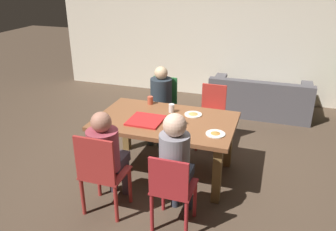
{
  "coord_description": "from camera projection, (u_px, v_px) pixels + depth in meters",
  "views": [
    {
      "loc": [
        1.25,
        -3.69,
        2.5
      ],
      "look_at": [
        0.0,
        0.1,
        0.77
      ],
      "focal_mm": 36.56,
      "sensor_mm": 36.0,
      "label": 1
    }
  ],
  "objects": [
    {
      "name": "ground_plane",
      "position": [
        166.0,
        171.0,
        4.57
      ],
      "size": [
        20.0,
        20.0,
        0.0
      ],
      "primitive_type": "plane",
      "color": "#4D3C2D"
    },
    {
      "name": "back_wall",
      "position": [
        217.0,
        24.0,
        6.77
      ],
      "size": [
        6.77,
        0.12,
        2.96
      ],
      "primitive_type": "cube",
      "color": "silver",
      "rests_on": "ground"
    },
    {
      "name": "dining_table",
      "position": [
        166.0,
        127.0,
        4.31
      ],
      "size": [
        1.73,
        1.06,
        0.76
      ],
      "color": "brown",
      "rests_on": "ground"
    },
    {
      "name": "chair_0",
      "position": [
        172.0,
        189.0,
        3.38
      ],
      "size": [
        0.41,
        0.41,
        0.88
      ],
      "color": "#AB262A",
      "rests_on": "ground"
    },
    {
      "name": "person_0",
      "position": [
        176.0,
        160.0,
        3.4
      ],
      "size": [
        0.3,
        0.49,
        1.27
      ],
      "color": "#333746",
      "rests_on": "ground"
    },
    {
      "name": "chair_1",
      "position": [
        163.0,
        105.0,
        5.37
      ],
      "size": [
        0.4,
        0.42,
        0.95
      ],
      "color": "#246A32",
      "rests_on": "ground"
    },
    {
      "name": "person_1",
      "position": [
        160.0,
        98.0,
        5.17
      ],
      "size": [
        0.33,
        0.49,
        1.17
      ],
      "color": "#334045",
      "rests_on": "ground"
    },
    {
      "name": "chair_2",
      "position": [
        101.0,
        172.0,
        3.59
      ],
      "size": [
        0.46,
        0.41,
        0.97
      ],
      "color": "#AB2D2A",
      "rests_on": "ground"
    },
    {
      "name": "person_2",
      "position": [
        106.0,
        151.0,
        3.66
      ],
      "size": [
        0.34,
        0.53,
        1.17
      ],
      "color": "#3F353E",
      "rests_on": "ground"
    },
    {
      "name": "chair_3",
      "position": [
        212.0,
        113.0,
        5.1
      ],
      "size": [
        0.38,
        0.42,
        0.92
      ],
      "color": "#B73028",
      "rests_on": "ground"
    },
    {
      "name": "pizza_box_0",
      "position": [
        146.0,
        120.0,
        4.21
      ],
      "size": [
        0.41,
        0.41,
        0.02
      ],
      "color": "red",
      "rests_on": "dining_table"
    },
    {
      "name": "plate_0",
      "position": [
        215.0,
        134.0,
        3.88
      ],
      "size": [
        0.22,
        0.22,
        0.03
      ],
      "color": "white",
      "rests_on": "dining_table"
    },
    {
      "name": "plate_1",
      "position": [
        193.0,
        114.0,
        4.39
      ],
      "size": [
        0.22,
        0.22,
        0.03
      ],
      "color": "white",
      "rests_on": "dining_table"
    },
    {
      "name": "drinking_glass_0",
      "position": [
        180.0,
        120.0,
        4.08
      ],
      "size": [
        0.06,
        0.06,
        0.13
      ],
      "primitive_type": "cylinder",
      "color": "#E5C860",
      "rests_on": "dining_table"
    },
    {
      "name": "drinking_glass_1",
      "position": [
        150.0,
        100.0,
        4.73
      ],
      "size": [
        0.08,
        0.08,
        0.11
      ],
      "primitive_type": "cylinder",
      "color": "#BA4C34",
      "rests_on": "dining_table"
    },
    {
      "name": "drinking_glass_2",
      "position": [
        172.0,
        108.0,
        4.46
      ],
      "size": [
        0.08,
        0.08,
        0.11
      ],
      "primitive_type": "cylinder",
      "color": "silver",
      "rests_on": "dining_table"
    },
    {
      "name": "couch",
      "position": [
        260.0,
        100.0,
        6.33
      ],
      "size": [
        1.79,
        0.91,
        0.7
      ],
      "color": "#524F54",
      "rests_on": "ground"
    }
  ]
}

